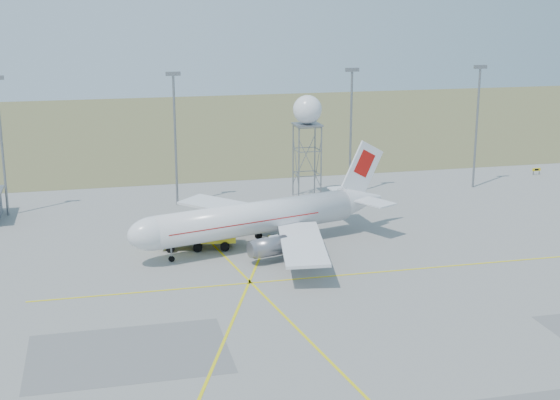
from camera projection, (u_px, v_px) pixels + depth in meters
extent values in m
cube|color=#64693A|center=(185.00, 127.00, 192.64)|extent=(400.00, 120.00, 0.03)
cylinder|color=slate|center=(2.00, 149.00, 112.60)|extent=(0.36, 0.36, 20.00)
cylinder|color=slate|center=(175.00, 141.00, 118.24)|extent=(0.36, 0.36, 20.00)
cube|color=slate|center=(173.00, 74.00, 115.66)|extent=(2.20, 0.50, 0.60)
cylinder|color=slate|center=(351.00, 134.00, 124.56)|extent=(0.36, 0.36, 20.00)
cube|color=slate|center=(352.00, 70.00, 121.97)|extent=(2.20, 0.50, 0.60)
cylinder|color=slate|center=(476.00, 129.00, 129.52)|extent=(0.36, 0.36, 20.00)
cube|color=slate|center=(480.00, 67.00, 126.94)|extent=(2.20, 0.50, 0.60)
cylinder|color=black|center=(533.00, 173.00, 140.99)|extent=(0.10, 0.10, 0.80)
cylinder|color=black|center=(539.00, 172.00, 141.26)|extent=(0.10, 0.10, 0.80)
cube|color=yellow|center=(536.00, 170.00, 140.98)|extent=(1.60, 0.15, 0.50)
cube|color=black|center=(537.00, 170.00, 140.91)|extent=(0.80, 0.03, 0.30)
cylinder|color=silver|center=(255.00, 218.00, 99.35)|extent=(27.09, 11.29, 4.15)
ellipsoid|color=silver|center=(154.00, 233.00, 92.99)|extent=(7.51, 5.79, 4.15)
cube|color=black|center=(144.00, 230.00, 92.24)|extent=(2.13, 2.62, 1.01)
cone|color=silver|center=(362.00, 200.00, 107.09)|extent=(7.12, 5.68, 4.15)
cube|color=silver|center=(362.00, 169.00, 105.99)|extent=(6.48, 2.10, 7.81)
cube|color=#B30F0B|center=(364.00, 163.00, 105.90)|extent=(3.54, 1.31, 4.00)
cube|color=silver|center=(345.00, 191.00, 109.52)|extent=(4.74, 6.39, 0.19)
cube|color=silver|center=(373.00, 202.00, 103.91)|extent=(4.74, 6.39, 0.19)
cube|color=silver|center=(234.00, 208.00, 108.23)|extent=(14.76, 15.71, 0.37)
cube|color=silver|center=(302.00, 244.00, 92.46)|extent=(7.87, 17.22, 0.37)
cylinder|color=slate|center=(227.00, 222.00, 104.44)|extent=(4.84, 3.48, 2.39)
cylinder|color=slate|center=(270.00, 247.00, 94.27)|extent=(4.84, 3.48, 2.39)
cube|color=#B30F0B|center=(240.00, 219.00, 98.34)|extent=(21.11, 9.64, 0.12)
cylinder|color=black|center=(172.00, 258.00, 94.85)|extent=(0.90, 0.90, 0.93)
cube|color=black|center=(269.00, 242.00, 101.21)|extent=(2.68, 6.27, 0.93)
cylinder|color=slate|center=(269.00, 238.00, 101.09)|extent=(0.31, 0.31, 1.87)
cylinder|color=slate|center=(299.00, 164.00, 121.76)|extent=(0.22, 0.22, 11.81)
cylinder|color=slate|center=(321.00, 163.00, 122.58)|extent=(0.22, 0.22, 11.81)
cylinder|color=slate|center=(315.00, 159.00, 126.00)|extent=(0.22, 0.22, 11.81)
cylinder|color=slate|center=(293.00, 160.00, 125.18)|extent=(0.22, 0.22, 11.81)
cube|color=slate|center=(307.00, 125.00, 122.38)|extent=(4.23, 4.23, 0.23)
sphere|color=silver|center=(307.00, 110.00, 121.78)|extent=(4.54, 4.54, 4.54)
cube|color=yellow|center=(198.00, 232.00, 99.73)|extent=(10.03, 4.64, 2.36)
cube|color=yellow|center=(224.00, 224.00, 99.76)|extent=(3.00, 3.36, 1.50)
cube|color=black|center=(230.00, 223.00, 99.79)|extent=(0.53, 2.77, 1.07)
cube|color=slate|center=(189.00, 221.00, 99.29)|extent=(5.69, 3.36, 0.43)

